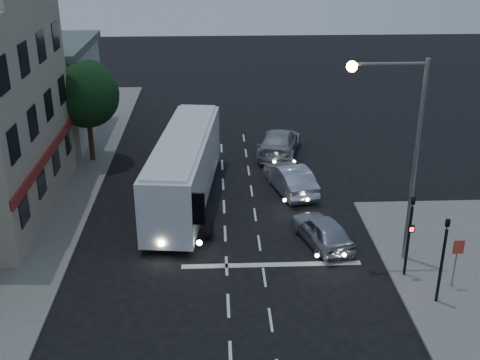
{
  "coord_description": "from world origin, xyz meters",
  "views": [
    {
      "loc": [
        -0.4,
        -20.94,
        14.07
      ],
      "look_at": [
        0.79,
        6.48,
        2.2
      ],
      "focal_mm": 45.0,
      "sensor_mm": 36.0,
      "label": 1
    }
  ],
  "objects_px": {
    "car_suv": "(322,230)",
    "street_tree": "(86,92)",
    "traffic_signal_main": "(410,227)",
    "car_sedan_a": "(290,178)",
    "streetlight": "(403,140)",
    "tour_bus": "(185,167)",
    "regulatory_sign": "(457,256)",
    "car_sedan_b": "(279,142)",
    "traffic_signal_side": "(444,251)"
  },
  "relations": [
    {
      "from": "tour_bus",
      "to": "regulatory_sign",
      "type": "bearing_deg",
      "value": -32.31
    },
    {
      "from": "tour_bus",
      "to": "streetlight",
      "type": "bearing_deg",
      "value": -28.92
    },
    {
      "from": "tour_bus",
      "to": "car_sedan_b",
      "type": "xyz_separation_m",
      "value": [
        5.81,
        6.89,
        -1.19
      ]
    },
    {
      "from": "car_suv",
      "to": "traffic_signal_side",
      "type": "bearing_deg",
      "value": 110.28
    },
    {
      "from": "car_suv",
      "to": "car_sedan_a",
      "type": "relative_size",
      "value": 0.87
    },
    {
      "from": "car_sedan_a",
      "to": "car_sedan_b",
      "type": "distance_m",
      "value": 5.88
    },
    {
      "from": "streetlight",
      "to": "car_sedan_a",
      "type": "bearing_deg",
      "value": 115.02
    },
    {
      "from": "street_tree",
      "to": "regulatory_sign",
      "type": "bearing_deg",
      "value": -41.08
    },
    {
      "from": "car_sedan_a",
      "to": "traffic_signal_side",
      "type": "relative_size",
      "value": 1.16
    },
    {
      "from": "tour_bus",
      "to": "regulatory_sign",
      "type": "relative_size",
      "value": 5.61
    },
    {
      "from": "tour_bus",
      "to": "traffic_signal_main",
      "type": "height_order",
      "value": "traffic_signal_main"
    },
    {
      "from": "tour_bus",
      "to": "traffic_signal_side",
      "type": "relative_size",
      "value": 3.01
    },
    {
      "from": "car_sedan_b",
      "to": "traffic_signal_side",
      "type": "relative_size",
      "value": 1.39
    },
    {
      "from": "regulatory_sign",
      "to": "street_tree",
      "type": "xyz_separation_m",
      "value": [
        -17.51,
        15.26,
        2.9
      ]
    },
    {
      "from": "traffic_signal_main",
      "to": "streetlight",
      "type": "distance_m",
      "value": 3.61
    },
    {
      "from": "tour_bus",
      "to": "regulatory_sign",
      "type": "distance_m",
      "value": 14.56
    },
    {
      "from": "car_sedan_a",
      "to": "regulatory_sign",
      "type": "distance_m",
      "value": 11.54
    },
    {
      "from": "tour_bus",
      "to": "streetlight",
      "type": "height_order",
      "value": "streetlight"
    },
    {
      "from": "tour_bus",
      "to": "car_sedan_a",
      "type": "height_order",
      "value": "tour_bus"
    },
    {
      "from": "traffic_signal_main",
      "to": "street_tree",
      "type": "relative_size",
      "value": 0.66
    },
    {
      "from": "car_suv",
      "to": "car_sedan_a",
      "type": "bearing_deg",
      "value": -99.34
    },
    {
      "from": "car_suv",
      "to": "street_tree",
      "type": "distance_m",
      "value": 17.41
    },
    {
      "from": "car_sedan_b",
      "to": "traffic_signal_main",
      "type": "relative_size",
      "value": 1.39
    },
    {
      "from": "car_sedan_b",
      "to": "traffic_signal_main",
      "type": "bearing_deg",
      "value": 118.37
    },
    {
      "from": "car_suv",
      "to": "streetlight",
      "type": "bearing_deg",
      "value": 133.62
    },
    {
      "from": "tour_bus",
      "to": "traffic_signal_main",
      "type": "xyz_separation_m",
      "value": [
        9.66,
        -8.07,
        0.41
      ]
    },
    {
      "from": "streetlight",
      "to": "tour_bus",
      "type": "bearing_deg",
      "value": 144.75
    },
    {
      "from": "regulatory_sign",
      "to": "car_sedan_a",
      "type": "bearing_deg",
      "value": 118.71
    },
    {
      "from": "traffic_signal_side",
      "to": "regulatory_sign",
      "type": "distance_m",
      "value": 1.61
    },
    {
      "from": "car_sedan_a",
      "to": "street_tree",
      "type": "xyz_separation_m",
      "value": [
        -11.98,
        5.17,
        3.71
      ]
    },
    {
      "from": "tour_bus",
      "to": "street_tree",
      "type": "relative_size",
      "value": 1.99
    },
    {
      "from": "tour_bus",
      "to": "car_suv",
      "type": "bearing_deg",
      "value": -31.04
    },
    {
      "from": "tour_bus",
      "to": "car_suv",
      "type": "height_order",
      "value": "tour_bus"
    },
    {
      "from": "tour_bus",
      "to": "streetlight",
      "type": "distance_m",
      "value": 12.11
    },
    {
      "from": "traffic_signal_main",
      "to": "car_suv",
      "type": "bearing_deg",
      "value": 135.3
    },
    {
      "from": "car_sedan_a",
      "to": "traffic_signal_main",
      "type": "distance_m",
      "value": 9.99
    },
    {
      "from": "regulatory_sign",
      "to": "streetlight",
      "type": "distance_m",
      "value": 5.18
    },
    {
      "from": "car_sedan_a",
      "to": "car_sedan_b",
      "type": "bearing_deg",
      "value": -103.5
    },
    {
      "from": "car_suv",
      "to": "streetlight",
      "type": "relative_size",
      "value": 0.46
    },
    {
      "from": "car_sedan_b",
      "to": "street_tree",
      "type": "xyz_separation_m",
      "value": [
        -11.96,
        -0.71,
        3.67
      ]
    },
    {
      "from": "car_sedan_b",
      "to": "regulatory_sign",
      "type": "bearing_deg",
      "value": 123.1
    },
    {
      "from": "regulatory_sign",
      "to": "car_sedan_b",
      "type": "bearing_deg",
      "value": 109.16
    },
    {
      "from": "car_sedan_a",
      "to": "streetlight",
      "type": "bearing_deg",
      "value": 101.29
    },
    {
      "from": "traffic_signal_main",
      "to": "streetlight",
      "type": "bearing_deg",
      "value": 100.2
    },
    {
      "from": "car_sedan_b",
      "to": "street_tree",
      "type": "bearing_deg",
      "value": 17.35
    },
    {
      "from": "tour_bus",
      "to": "street_tree",
      "type": "xyz_separation_m",
      "value": [
        -6.14,
        6.17,
        2.49
      ]
    },
    {
      "from": "car_suv",
      "to": "street_tree",
      "type": "height_order",
      "value": "street_tree"
    },
    {
      "from": "car_sedan_a",
      "to": "car_sedan_b",
      "type": "relative_size",
      "value": 0.84
    },
    {
      "from": "car_sedan_a",
      "to": "regulatory_sign",
      "type": "relative_size",
      "value": 2.17
    },
    {
      "from": "tour_bus",
      "to": "car_sedan_b",
      "type": "distance_m",
      "value": 9.09
    }
  ]
}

